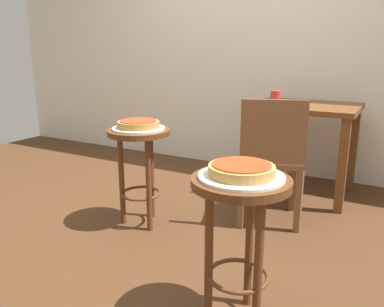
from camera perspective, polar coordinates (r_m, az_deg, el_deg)
name	(u,v)px	position (r m, az deg, el deg)	size (l,w,h in m)	color
ground_plane	(154,227)	(2.62, -5.67, -10.79)	(6.00, 6.00, 0.00)	#4C2D19
back_wall	(251,10)	(3.84, 8.74, 20.25)	(6.00, 0.10, 3.00)	silver
stool_foreground	(240,216)	(1.59, 7.09, -9.15)	(0.40, 0.40, 0.65)	#5B3319
serving_plate_foreground	(241,177)	(1.53, 7.29, -3.39)	(0.34, 0.34, 0.01)	white
pizza_foreground	(242,170)	(1.53, 7.32, -2.38)	(0.26, 0.26, 0.05)	tan
stool_middle	(140,154)	(2.53, -7.74, -0.06)	(0.40, 0.40, 0.65)	#5B3319
serving_plate_middle	(139,128)	(2.49, -7.87, 3.69)	(0.34, 0.34, 0.01)	silver
pizza_middle	(139,124)	(2.48, -7.90, 4.33)	(0.27, 0.27, 0.05)	#B78442
dining_table	(304,121)	(3.19, 16.20, 4.57)	(0.80, 0.66, 0.73)	brown
cup_near_edge	(276,97)	(3.17, 12.23, 8.17)	(0.08, 0.08, 0.10)	red
wooden_chair	(271,156)	(2.57, 11.60, -0.40)	(0.51, 0.51, 0.85)	brown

